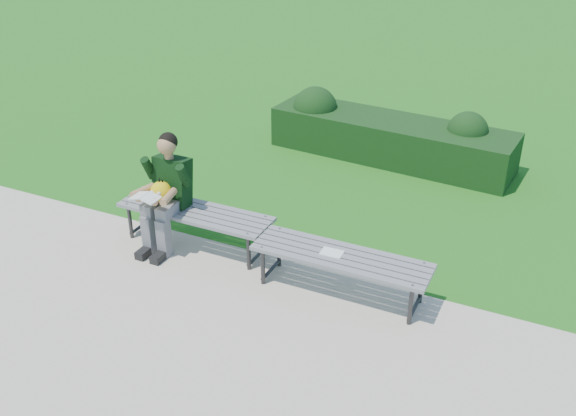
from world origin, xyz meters
name	(u,v)px	position (x,y,z in m)	size (l,w,h in m)	color
ground	(263,255)	(0.00, 0.00, 0.00)	(80.00, 80.00, 0.00)	#2F671F
walkway	(174,347)	(0.00, -1.75, 0.01)	(30.00, 3.50, 0.02)	#A8A38C
hedge	(386,135)	(0.39, 3.24, 0.36)	(3.65, 1.20, 0.91)	#134114
bench_left	(195,215)	(-0.76, -0.16, 0.42)	(1.80, 0.50, 0.46)	gray
bench_right	(341,260)	(1.06, -0.33, 0.42)	(1.80, 0.50, 0.46)	gray
seated_boy	(166,189)	(-1.06, -0.25, 0.71)	(0.56, 0.76, 1.31)	slate
paper_sheet	(332,253)	(0.96, -0.33, 0.47)	(0.23, 0.17, 0.01)	white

